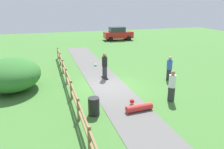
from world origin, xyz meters
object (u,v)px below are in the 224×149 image
object	(u,v)px
trash_bin	(94,106)
bush_large	(12,74)
bystander_blue	(169,67)
skater_riding	(105,65)
parked_car_red	(118,34)
skater_fallen	(139,107)
skateboard_loose	(95,64)
bystander_white	(172,85)

from	to	relation	value
trash_bin	bush_large	bearing A→B (deg)	130.34
bush_large	bystander_blue	bearing A→B (deg)	-7.65
skater_riding	bystander_blue	size ratio (longest dim) A/B	1.07
bush_large	parked_car_red	distance (m)	21.10
skater_fallen	skateboard_loose	bearing A→B (deg)	90.78
bush_large	bystander_blue	size ratio (longest dim) A/B	2.41
parked_car_red	trash_bin	bearing A→B (deg)	-111.44
skateboard_loose	skater_riding	bearing A→B (deg)	-92.66
bush_large	skateboard_loose	xyz separation A→B (m)	(6.32, 4.10, -0.92)
skater_riding	skater_fallen	size ratio (longest dim) A/B	1.30
skater_fallen	bush_large	bearing A→B (deg)	141.31
skateboard_loose	bystander_white	bearing A→B (deg)	-74.98
trash_bin	skater_riding	bearing A→B (deg)	69.15
skater_riding	bystander_white	world-z (taller)	skater_riding
trash_bin	skateboard_loose	distance (m)	9.27
skater_fallen	parked_car_red	bearing A→B (deg)	74.12
bystander_white	bush_large	bearing A→B (deg)	151.99
skater_riding	parked_car_red	bearing A→B (deg)	68.38
skater_fallen	parked_car_red	world-z (taller)	parked_car_red
trash_bin	bystander_white	world-z (taller)	bystander_white
skateboard_loose	bystander_white	distance (m)	9.06
trash_bin	bystander_blue	xyz separation A→B (m)	(6.24, 3.51, 0.52)
bush_large	skateboard_loose	distance (m)	7.59
skater_fallen	skateboard_loose	world-z (taller)	skater_fallen
skater_riding	bystander_white	bearing A→B (deg)	-62.80
skateboard_loose	parked_car_red	xyz separation A→B (m)	(6.38, 12.74, 0.87)
skateboard_loose	trash_bin	bearing A→B (deg)	-103.45
bush_large	skater_fallen	bearing A→B (deg)	-38.69
bush_large	bystander_white	distance (m)	9.80
bush_large	skateboard_loose	size ratio (longest dim) A/B	5.13
bystander_white	skater_fallen	bearing A→B (deg)	-165.91
trash_bin	skater_riding	world-z (taller)	skater_riding
bush_large	skater_riding	distance (m)	6.15
skater_riding	bystander_white	xyz separation A→B (m)	(2.51, -4.89, -0.07)
bush_large	skater_riding	bearing A→B (deg)	2.69
skateboard_loose	bystander_white	world-z (taller)	bystander_white
bush_large	parked_car_red	world-z (taller)	bush_large
bush_large	bystander_blue	world-z (taller)	bush_large
skateboard_loose	parked_car_red	size ratio (longest dim) A/B	0.19
bystander_white	bystander_blue	world-z (taller)	bystander_white
bystander_white	parked_car_red	world-z (taller)	parked_car_red
skateboard_loose	bystander_blue	world-z (taller)	bystander_blue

